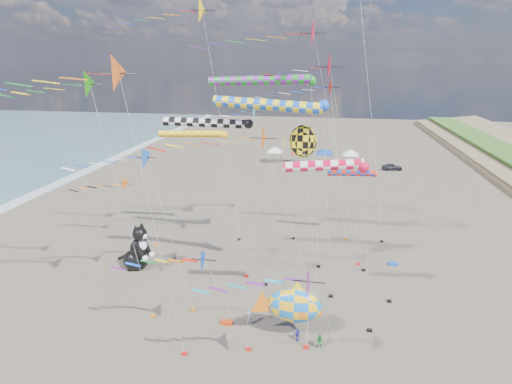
{
  "coord_description": "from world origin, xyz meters",
  "views": [
    {
      "loc": [
        4.02,
        -18.59,
        19.73
      ],
      "look_at": [
        -1.37,
        12.0,
        9.5
      ],
      "focal_mm": 28.0,
      "sensor_mm": 36.0,
      "label": 1
    }
  ],
  "objects_px": {
    "child_green": "(320,342)",
    "parked_car": "(392,167)",
    "cat_inflatable": "(137,246)",
    "person_adult": "(249,317)",
    "child_blue": "(297,335)",
    "fish_inflatable": "(294,305)"
  },
  "relations": [
    {
      "from": "cat_inflatable",
      "to": "parked_car",
      "type": "relative_size",
      "value": 1.36
    },
    {
      "from": "fish_inflatable",
      "to": "child_blue",
      "type": "xyz_separation_m",
      "value": [
        0.36,
        -0.25,
        -2.29
      ]
    },
    {
      "from": "child_green",
      "to": "parked_car",
      "type": "bearing_deg",
      "value": 78.61
    },
    {
      "from": "child_blue",
      "to": "parked_car",
      "type": "xyz_separation_m",
      "value": [
        13.94,
        51.77,
        0.12
      ]
    },
    {
      "from": "child_blue",
      "to": "parked_car",
      "type": "distance_m",
      "value": 53.62
    },
    {
      "from": "child_green",
      "to": "child_blue",
      "type": "bearing_deg",
      "value": 160.35
    },
    {
      "from": "person_adult",
      "to": "child_blue",
      "type": "relative_size",
      "value": 1.47
    },
    {
      "from": "child_green",
      "to": "parked_car",
      "type": "relative_size",
      "value": 0.32
    },
    {
      "from": "child_green",
      "to": "parked_car",
      "type": "height_order",
      "value": "parked_car"
    },
    {
      "from": "fish_inflatable",
      "to": "child_green",
      "type": "height_order",
      "value": "fish_inflatable"
    },
    {
      "from": "fish_inflatable",
      "to": "cat_inflatable",
      "type": "bearing_deg",
      "value": 154.17
    },
    {
      "from": "cat_inflatable",
      "to": "fish_inflatable",
      "type": "bearing_deg",
      "value": -8.74
    },
    {
      "from": "fish_inflatable",
      "to": "child_green",
      "type": "relative_size",
      "value": 4.55
    },
    {
      "from": "cat_inflatable",
      "to": "child_blue",
      "type": "bearing_deg",
      "value": -8.94
    },
    {
      "from": "cat_inflatable",
      "to": "child_green",
      "type": "height_order",
      "value": "cat_inflatable"
    },
    {
      "from": "parked_car",
      "to": "fish_inflatable",
      "type": "bearing_deg",
      "value": 156.78
    },
    {
      "from": "child_green",
      "to": "person_adult",
      "type": "bearing_deg",
      "value": 163.6
    },
    {
      "from": "child_green",
      "to": "child_blue",
      "type": "relative_size",
      "value": 1.17
    },
    {
      "from": "fish_inflatable",
      "to": "parked_car",
      "type": "xyz_separation_m",
      "value": [
        14.31,
        51.53,
        -2.18
      ]
    },
    {
      "from": "cat_inflatable",
      "to": "person_adult",
      "type": "distance_m",
      "value": 14.4
    },
    {
      "from": "cat_inflatable",
      "to": "child_blue",
      "type": "xyz_separation_m",
      "value": [
        16.39,
        -8.01,
        -1.99
      ]
    },
    {
      "from": "parked_car",
      "to": "person_adult",
      "type": "bearing_deg",
      "value": 152.94
    }
  ]
}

